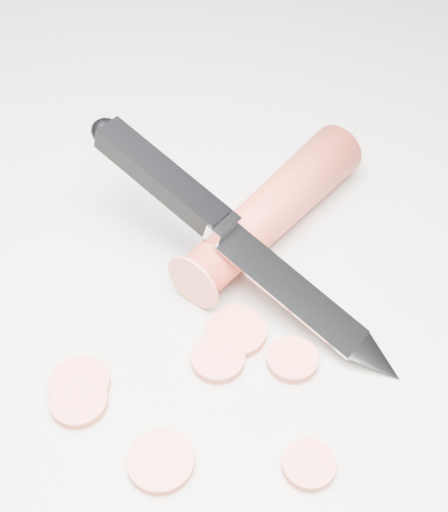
# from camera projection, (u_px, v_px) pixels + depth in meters

# --- Properties ---
(ground) EXTENTS (2.40, 2.40, 0.00)m
(ground) POSITION_uv_depth(u_px,v_px,m) (214.00, 341.00, 0.44)
(ground) COLOR beige
(ground) RESTS_ON ground
(carrot) EXTENTS (0.10, 0.17, 0.04)m
(carrot) POSITION_uv_depth(u_px,v_px,m) (272.00, 210.00, 0.49)
(carrot) COLOR red
(carrot) RESTS_ON ground
(carrot_slice_0) EXTENTS (0.03, 0.03, 0.01)m
(carrot_slice_0) POSITION_uv_depth(u_px,v_px,m) (79.00, 402.00, 0.41)
(carrot_slice_0) COLOR #F37256
(carrot_slice_0) RESTS_ON ground
(carrot_slice_1) EXTENTS (0.04, 0.04, 0.01)m
(carrot_slice_1) POSITION_uv_depth(u_px,v_px,m) (80.00, 384.00, 0.42)
(carrot_slice_1) COLOR #F37256
(carrot_slice_1) RESTS_ON ground
(carrot_slice_2) EXTENTS (0.03, 0.03, 0.01)m
(carrot_slice_2) POSITION_uv_depth(u_px,v_px,m) (218.00, 359.00, 0.43)
(carrot_slice_2) COLOR #F37256
(carrot_slice_2) RESTS_ON ground
(carrot_slice_3) EXTENTS (0.03, 0.03, 0.01)m
(carrot_slice_3) POSITION_uv_depth(u_px,v_px,m) (309.00, 465.00, 0.38)
(carrot_slice_3) COLOR #F37256
(carrot_slice_3) RESTS_ON ground
(carrot_slice_4) EXTENTS (0.03, 0.03, 0.01)m
(carrot_slice_4) POSITION_uv_depth(u_px,v_px,m) (292.00, 360.00, 0.43)
(carrot_slice_4) COLOR #F37256
(carrot_slice_4) RESTS_ON ground
(carrot_slice_5) EXTENTS (0.04, 0.04, 0.01)m
(carrot_slice_5) POSITION_uv_depth(u_px,v_px,m) (236.00, 332.00, 0.44)
(carrot_slice_5) COLOR #F37256
(carrot_slice_5) RESTS_ON ground
(carrot_slice_6) EXTENTS (0.04, 0.04, 0.01)m
(carrot_slice_6) POSITION_uv_depth(u_px,v_px,m) (161.00, 462.00, 0.38)
(carrot_slice_6) COLOR #F37256
(carrot_slice_6) RESTS_ON ground
(kitchen_knife) EXTENTS (0.24, 0.12, 0.08)m
(kitchen_knife) POSITION_uv_depth(u_px,v_px,m) (240.00, 238.00, 0.45)
(kitchen_knife) COLOR #B7BABE
(kitchen_knife) RESTS_ON ground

